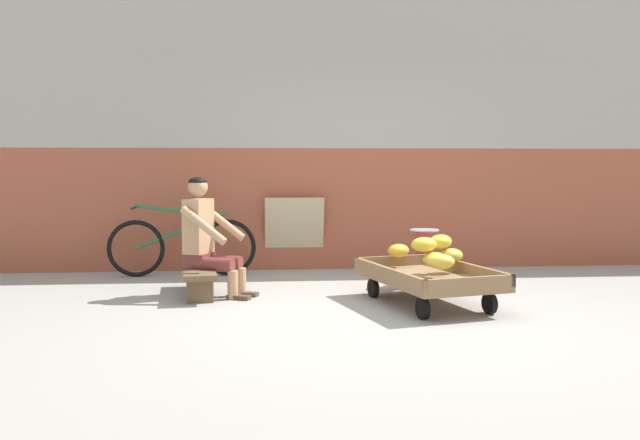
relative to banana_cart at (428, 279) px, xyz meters
name	(u,v)px	position (x,y,z in m)	size (l,w,h in m)	color
ground_plane	(371,316)	(-0.58, -0.42, -0.24)	(80.00, 80.00, 0.00)	#A39E93
back_wall	(334,132)	(-0.58, 2.41, 1.41)	(16.00, 0.30, 3.31)	#A35138
banana_cart	(428,279)	(0.00, 0.00, 0.00)	(1.17, 1.60, 0.36)	#8E6B47
banana_pile	(431,252)	(0.04, 0.08, 0.23)	(0.71, 1.06, 0.26)	yellow
low_bench	(199,275)	(-2.09, 0.68, -0.04)	(0.41, 1.13, 0.27)	brown
vendor_seated	(207,237)	(-2.01, 0.64, 0.33)	(0.74, 0.62, 1.14)	tan
plastic_crate	(424,272)	(0.19, 0.97, -0.09)	(0.36, 0.28, 0.30)	red
weighing_scale	(424,243)	(0.19, 0.97, 0.21)	(0.30, 0.30, 0.29)	#28282D
bicycle_near_left	(182,245)	(-2.37, 1.87, 0.11)	(1.66, 0.48, 0.86)	black
sign_board	(294,234)	(-1.08, 2.22, 0.19)	(0.70, 0.26, 0.88)	#C6B289
shopping_bag	(440,283)	(0.22, 0.44, -0.12)	(0.18, 0.12, 0.24)	#3370B7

